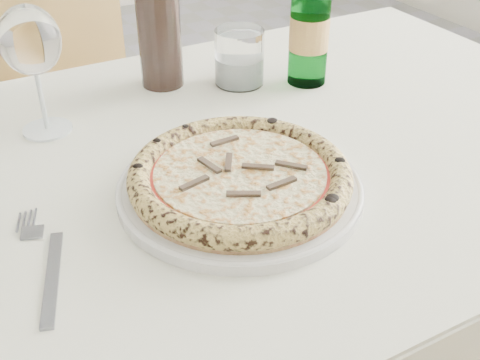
{
  "coord_description": "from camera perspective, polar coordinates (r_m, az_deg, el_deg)",
  "views": [
    {
      "loc": [
        -0.31,
        -0.64,
        1.19
      ],
      "look_at": [
        0.0,
        -0.11,
        0.78
      ],
      "focal_mm": 45.0,
      "sensor_mm": 36.0,
      "label": 1
    }
  ],
  "objects": [
    {
      "name": "dining_table",
      "position": [
        0.88,
        -3.23,
        -3.26
      ],
      "size": [
        1.34,
        0.81,
        0.76
      ],
      "color": "brown",
      "rests_on": "floor"
    },
    {
      "name": "chair_far",
      "position": [
        1.55,
        -14.27,
        7.54
      ],
      "size": [
        0.52,
        0.52,
        0.93
      ],
      "color": "brown",
      "rests_on": "floor"
    },
    {
      "name": "plate",
      "position": [
        0.75,
        0.0,
        -0.71
      ],
      "size": [
        0.31,
        0.31,
        0.02
      ],
      "color": "white",
      "rests_on": "dining_table"
    },
    {
      "name": "pizza",
      "position": [
        0.74,
        -0.0,
        0.4
      ],
      "size": [
        0.28,
        0.28,
        0.03
      ],
      "color": "tan",
      "rests_on": "plate"
    },
    {
      "name": "fork",
      "position": [
        0.68,
        -17.94,
        -7.44
      ],
      "size": [
        0.06,
        0.2,
        0.0
      ],
      "color": "slate",
      "rests_on": "dining_table"
    },
    {
      "name": "wine_glass",
      "position": [
        0.88,
        -19.26,
        12.14
      ],
      "size": [
        0.08,
        0.08,
        0.19
      ],
      "color": "white",
      "rests_on": "dining_table"
    },
    {
      "name": "tumbler",
      "position": [
        1.03,
        -0.06,
        11.26
      ],
      "size": [
        0.08,
        0.08,
        0.09
      ],
      "color": "white",
      "rests_on": "dining_table"
    },
    {
      "name": "beer_bottle",
      "position": [
        1.01,
        6.64,
        14.51
      ],
      "size": [
        0.07,
        0.07,
        0.25
      ],
      "color": "#2B803F",
      "rests_on": "dining_table"
    },
    {
      "name": "wine_bottle",
      "position": [
        1.0,
        -7.8,
        15.44
      ],
      "size": [
        0.07,
        0.07,
        0.29
      ],
      "color": "black",
      "rests_on": "dining_table"
    }
  ]
}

